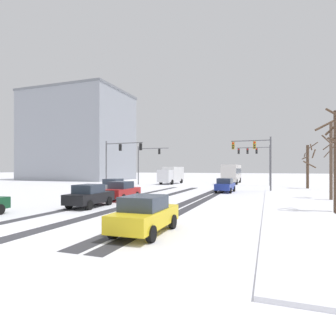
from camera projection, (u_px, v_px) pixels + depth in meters
name	position (u px, v px, depth m)	size (l,w,h in m)	color
ground_plane	(12.00, 234.00, 11.80)	(300.00, 300.00, 0.00)	white
wheel_track_left_lane	(153.00, 199.00, 24.82)	(0.93, 30.87, 0.01)	#38383D
wheel_track_right_lane	(123.00, 198.00, 25.84)	(0.76, 30.87, 0.01)	#38383D
wheel_track_center	(202.00, 201.00, 23.31)	(0.74, 30.87, 0.01)	#38383D
wheel_track_oncoming	(190.00, 201.00, 23.65)	(0.85, 30.87, 0.01)	#38383D
sidewalk_kerb_right	(294.00, 207.00, 19.64)	(4.00, 30.87, 0.12)	white
traffic_signal_near_left	(118.00, 154.00, 37.28)	(5.69, 0.55, 6.50)	#56565B
traffic_signal_far_left	(146.00, 159.00, 47.02)	(5.49, 0.54, 6.50)	#56565B
traffic_signal_far_right	(257.00, 156.00, 44.65)	(5.16, 0.53, 6.50)	#56565B
traffic_signal_near_right	(257.00, 153.00, 33.29)	(4.66, 0.39, 6.50)	#56565B
car_blue_lead	(225.00, 185.00, 32.10)	(1.97, 4.17, 1.62)	#233899
car_grey_second	(114.00, 186.00, 30.45)	(1.94, 4.15, 1.62)	slate
car_red_third	(122.00, 191.00, 24.38)	(1.84, 4.10, 1.62)	red
car_black_fourth	(90.00, 196.00, 19.93)	(1.93, 4.15, 1.62)	black
car_yellow_cab_sixth	(145.00, 214.00, 11.86)	(1.86, 4.11, 1.62)	yellow
bus_oncoming	(232.00, 172.00, 50.81)	(2.78, 11.03, 3.38)	silver
box_truck_delivery	(171.00, 175.00, 49.44)	(2.56, 7.49, 3.02)	silver
bare_tree_sidewalk_near	(336.00, 156.00, 17.12)	(2.06, 1.86, 6.64)	#4C3828
bare_tree_sidewalk_mid	(331.00, 158.00, 24.51)	(1.70, 1.69, 6.81)	brown
bare_tree_sidewalk_far	(308.00, 164.00, 38.10)	(2.03, 2.30, 6.35)	#4C3828
office_building_far_left_block	(79.00, 136.00, 67.67)	(23.16, 17.01, 20.98)	#9399A3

